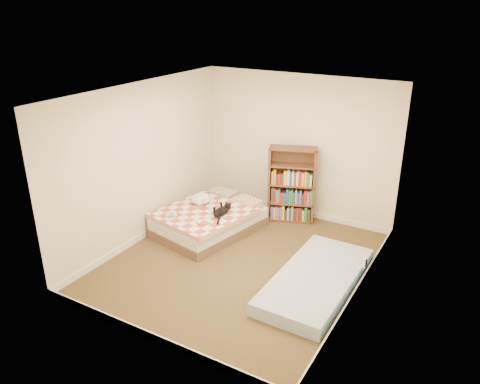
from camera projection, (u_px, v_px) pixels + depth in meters
The scene contains 6 objects.
room at pixel (240, 187), 6.49m from camera, with size 3.51×4.01×2.51m.
bed at pixel (210, 219), 7.82m from camera, with size 1.52×1.91×0.46m.
bookshelf at pixel (292, 193), 8.10m from camera, with size 0.89×0.53×1.33m.
floor_mattress at pixel (316, 280), 6.32m from camera, with size 0.94×2.10×0.19m, color #7496C1.
black_cat at pixel (222, 211), 7.49m from camera, with size 0.21×0.62×0.14m.
white_dog at pixel (201, 199), 7.87m from camera, with size 0.41×0.44×0.17m.
Camera 1 is at (3.01, -5.22, 3.61)m, focal length 35.00 mm.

